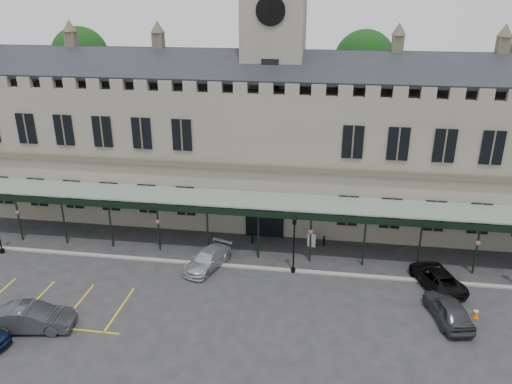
# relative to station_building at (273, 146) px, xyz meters

# --- Properties ---
(ground) EXTENTS (140.00, 140.00, 0.00)m
(ground) POSITION_rel_station_building_xyz_m (0.00, -15.91, -6.47)
(ground) COLOR #27272A
(station_building) EXTENTS (60.00, 10.36, 17.30)m
(station_building) POSITION_rel_station_building_xyz_m (0.00, 0.00, 0.00)
(station_building) COLOR slate
(station_building) RESTS_ON ground
(clock_tower) EXTENTS (5.60, 5.60, 24.80)m
(clock_tower) POSITION_rel_station_building_xyz_m (0.00, 0.09, 6.64)
(clock_tower) COLOR slate
(clock_tower) RESTS_ON ground
(canopy) EXTENTS (50.00, 4.10, 4.30)m
(canopy) POSITION_rel_station_building_xyz_m (0.00, -8.45, -4.06)
(canopy) COLOR #8C9E93
(canopy) RESTS_ON ground
(kerb) EXTENTS (60.00, 0.40, 0.12)m
(kerb) POSITION_rel_station_building_xyz_m (0.00, -10.41, -6.41)
(kerb) COLOR gray
(kerb) RESTS_ON ground
(parking_markings) EXTENTS (16.00, 6.00, 0.01)m
(parking_markings) POSITION_rel_station_building_xyz_m (-14.00, -17.41, -6.47)
(parking_markings) COLOR gold
(parking_markings) RESTS_ON ground
(tree_behind_left) EXTENTS (6.00, 6.00, 16.00)m
(tree_behind_left) POSITION_rel_station_building_xyz_m (-22.00, 9.09, 6.35)
(tree_behind_left) COLOR #332314
(tree_behind_left) RESTS_ON ground
(tree_behind_mid) EXTENTS (6.00, 6.00, 16.00)m
(tree_behind_mid) POSITION_rel_station_building_xyz_m (8.00, 9.09, 6.35)
(tree_behind_mid) COLOR #332314
(tree_behind_mid) RESTS_ON ground
(lamp_post_mid) EXTENTS (0.44, 0.44, 4.65)m
(lamp_post_mid) POSITION_rel_station_building_xyz_m (2.87, -10.50, -3.71)
(lamp_post_mid) COLOR black
(lamp_post_mid) RESTS_ON ground
(traffic_cone) EXTENTS (0.43, 0.43, 0.68)m
(traffic_cone) POSITION_rel_station_building_xyz_m (14.85, -14.31, -6.13)
(traffic_cone) COLOR #E35F07
(traffic_cone) RESTS_ON ground
(sign_board) EXTENTS (0.67, 0.20, 1.16)m
(sign_board) POSITION_rel_station_building_xyz_m (4.03, -6.35, -5.90)
(sign_board) COLOR black
(sign_board) RESTS_ON ground
(bollard_left) EXTENTS (0.14, 0.14, 0.81)m
(bollard_left) POSITION_rel_station_building_xyz_m (-0.81, -6.46, -6.06)
(bollard_left) COLOR black
(bollard_left) RESTS_ON ground
(bollard_right) EXTENTS (0.15, 0.15, 0.85)m
(bollard_right) POSITION_rel_station_building_xyz_m (5.03, -6.06, -6.04)
(bollard_right) COLOR black
(bollard_right) RESTS_ON ground
(car_left_b) EXTENTS (5.22, 2.52, 1.65)m
(car_left_b) POSITION_rel_station_building_xyz_m (-12.43, -19.64, -5.64)
(car_left_b) COLOR #313338
(car_left_b) RESTS_ON ground
(car_taxi) EXTENTS (3.36, 5.05, 1.36)m
(car_taxi) POSITION_rel_station_building_xyz_m (-3.55, -10.79, -5.79)
(car_taxi) COLOR #A4A7AC
(car_taxi) RESTS_ON ground
(car_van) EXTENTS (3.82, 5.47, 1.39)m
(car_van) POSITION_rel_station_building_xyz_m (13.00, -10.90, -5.77)
(car_van) COLOR black
(car_van) RESTS_ON ground
(car_right_a) EXTENTS (2.80, 4.89, 1.57)m
(car_right_a) POSITION_rel_station_building_xyz_m (13.00, -14.84, -5.69)
(car_right_a) COLOR #313338
(car_right_a) RESTS_ON ground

